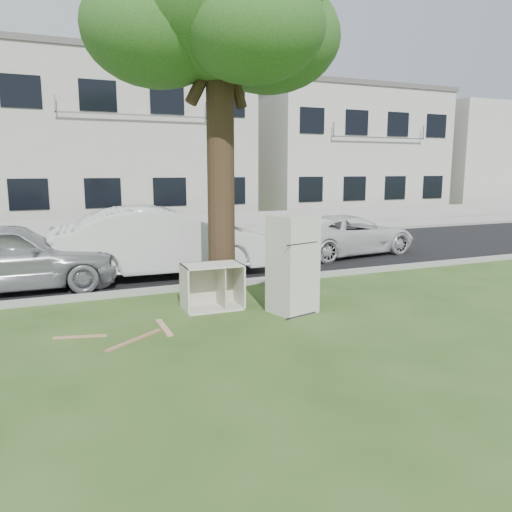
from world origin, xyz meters
name	(u,v)px	position (x,y,z in m)	size (l,w,h in m)	color
ground	(278,315)	(0.00, 0.00, 0.00)	(120.00, 120.00, 0.00)	#2D4A1A
road	(186,259)	(0.00, 6.00, 0.01)	(120.00, 7.00, 0.01)	black
kerb_near	(230,286)	(0.00, 2.45, 0.00)	(120.00, 0.18, 0.12)	gray
kerb_far	(159,243)	(0.00, 9.55, 0.00)	(120.00, 0.18, 0.12)	gray
sidewalk	(151,238)	(0.00, 11.00, 0.01)	(120.00, 2.80, 0.01)	gray
low_wall	(142,224)	(0.00, 12.60, 0.35)	(120.00, 0.15, 0.70)	gray
street_tree	(219,10)	(-0.40, 1.80, 5.49)	(3.80, 3.80, 7.02)	black
townhouse_center	(121,144)	(0.00, 17.50, 3.72)	(11.22, 8.16, 7.44)	beige
townhouse_right	(334,154)	(12.00, 17.50, 3.42)	(10.20, 8.16, 6.84)	beige
filler_right	(502,160)	(26.00, 18.00, 3.20)	(16.00, 9.00, 6.40)	beige
fridge	(293,264)	(0.34, 0.11, 0.87)	(0.72, 0.67, 1.75)	beige
cabinet	(212,286)	(-0.91, 0.88, 0.42)	(1.07, 0.67, 0.84)	silver
plank_a	(135,340)	(-2.55, -0.33, 0.01)	(1.12, 0.09, 0.02)	#9B6C4B
plank_b	(80,337)	(-3.29, 0.15, 0.01)	(0.80, 0.08, 0.02)	#AE795B
plank_c	(164,327)	(-2.01, 0.09, 0.01)	(0.90, 0.10, 0.02)	tan
car_center	(162,242)	(-1.11, 4.09, 0.84)	(1.78, 5.09, 1.68)	silver
car_right	(348,235)	(4.75, 4.97, 0.60)	(1.99, 4.31, 1.20)	silver
car_left	(8,257)	(-4.42, 3.82, 0.75)	(1.76, 4.38, 1.49)	#989A9F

